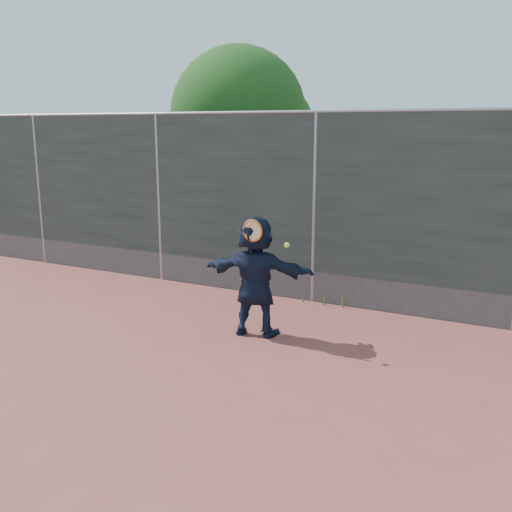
% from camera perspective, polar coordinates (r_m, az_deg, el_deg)
% --- Properties ---
extents(ground, '(80.00, 80.00, 0.00)m').
position_cam_1_polar(ground, '(6.45, -6.18, -12.76)').
color(ground, '#9E4C42').
rests_on(ground, ground).
extents(player, '(1.58, 0.71, 1.64)m').
position_cam_1_polar(player, '(7.65, -0.00, -2.00)').
color(player, '#121C33').
rests_on(player, ground).
extents(fence, '(20.00, 0.06, 3.03)m').
position_cam_1_polar(fence, '(9.03, 5.85, 5.14)').
color(fence, '#38423D').
rests_on(fence, ground).
extents(swing_action, '(0.68, 0.16, 0.51)m').
position_cam_1_polar(swing_action, '(7.29, -0.04, 2.27)').
color(swing_action, orange).
rests_on(swing_action, ground).
extents(tree_left, '(3.15, 3.00, 4.53)m').
position_cam_1_polar(tree_left, '(12.92, -1.04, 13.53)').
color(tree_left, '#382314').
rests_on(tree_left, ground).
extents(weed_clump, '(0.68, 0.07, 0.30)m').
position_cam_1_polar(weed_clump, '(9.13, 7.11, -4.12)').
color(weed_clump, '#387226').
rests_on(weed_clump, ground).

